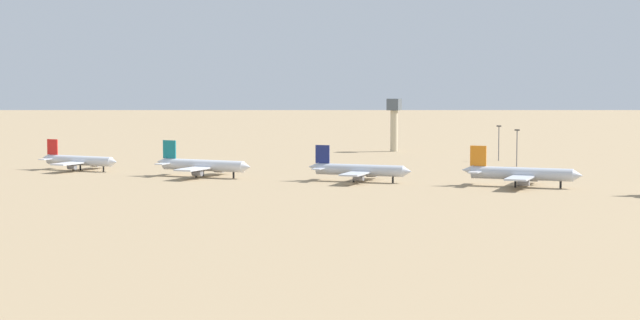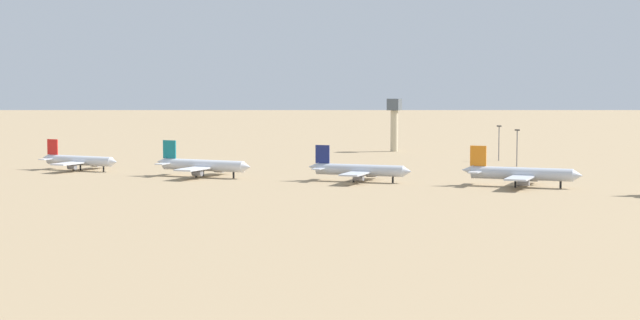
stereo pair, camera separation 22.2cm
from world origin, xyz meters
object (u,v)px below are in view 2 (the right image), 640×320
(control_tower, at_px, (394,120))
(light_pole_west, at_px, (517,145))
(parked_jet_teal_1, at_px, (202,165))
(parked_jet_navy_2, at_px, (359,170))
(parked_jet_red_0, at_px, (79,161))
(light_pole_mid, at_px, (499,140))
(parked_jet_orange_3, at_px, (521,174))

(control_tower, relative_size, light_pole_west, 1.69)
(parked_jet_teal_1, xyz_separation_m, parked_jet_navy_2, (52.20, 4.25, -0.16))
(light_pole_west, bearing_deg, parked_jet_teal_1, -137.57)
(light_pole_west, bearing_deg, parked_jet_red_0, -151.83)
(control_tower, height_order, light_pole_mid, control_tower)
(parked_jet_red_0, relative_size, parked_jet_orange_3, 0.89)
(parked_jet_teal_1, bearing_deg, parked_jet_red_0, 176.63)
(parked_jet_navy_2, distance_m, control_tower, 134.92)
(parked_jet_navy_2, height_order, control_tower, control_tower)
(parked_jet_orange_3, distance_m, control_tower, 151.25)
(parked_jet_teal_1, bearing_deg, light_pole_west, 44.84)
(parked_jet_red_0, xyz_separation_m, parked_jet_navy_2, (103.03, -0.89, 0.19))
(parked_jet_red_0, height_order, parked_jet_teal_1, parked_jet_teal_1)
(light_pole_west, bearing_deg, light_pole_mid, 117.35)
(parked_jet_orange_3, xyz_separation_m, light_pole_west, (-16.21, 70.29, 3.97))
(control_tower, bearing_deg, light_pole_west, -41.07)
(control_tower, bearing_deg, light_pole_mid, -32.35)
(parked_jet_teal_1, height_order, control_tower, control_tower)
(control_tower, bearing_deg, parked_jet_orange_3, -57.36)
(parked_jet_teal_1, relative_size, light_pole_west, 2.62)
(parked_jet_red_0, bearing_deg, parked_jet_teal_1, -2.18)
(parked_jet_red_0, distance_m, light_pole_west, 154.72)
(parked_jet_navy_2, height_order, parked_jet_orange_3, parked_jet_orange_3)
(parked_jet_red_0, distance_m, light_pole_mid, 157.26)
(parked_jet_teal_1, xyz_separation_m, light_pole_west, (85.51, 78.16, 4.07))
(parked_jet_teal_1, distance_m, control_tower, 136.85)
(control_tower, height_order, light_pole_west, control_tower)
(parked_jet_teal_1, distance_m, parked_jet_orange_3, 102.03)
(parked_jet_red_0, bearing_deg, parked_jet_orange_3, 4.62)
(parked_jet_teal_1, height_order, light_pole_mid, light_pole_mid)
(light_pole_mid, bearing_deg, parked_jet_navy_2, -102.43)
(light_pole_west, relative_size, light_pole_mid, 0.99)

